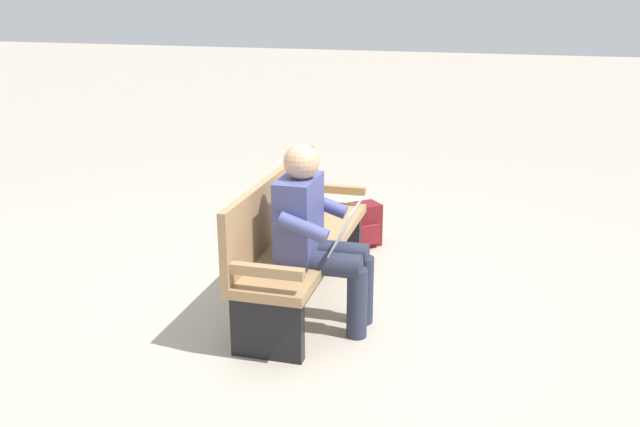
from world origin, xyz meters
TOP-DOWN VIEW (x-y plane):
  - ground_plane at (0.00, 0.00)m, footprint 40.00×40.00m
  - bench_near at (0.00, -0.07)m, footprint 1.81×0.53m
  - person_seated at (0.31, 0.17)m, footprint 0.58×0.58m
  - backpack at (-1.17, 0.12)m, footprint 0.34×0.35m

SIDE VIEW (x-z plane):
  - ground_plane at x=0.00m, z-range 0.00..0.00m
  - backpack at x=-1.17m, z-range 0.00..0.36m
  - bench_near at x=0.00m, z-range 0.01..0.91m
  - person_seated at x=0.31m, z-range 0.04..1.22m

